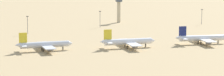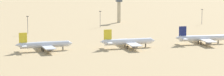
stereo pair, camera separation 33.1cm
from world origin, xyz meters
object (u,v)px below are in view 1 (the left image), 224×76
object	(u,v)px
light_pole_west	(27,23)
control_tower	(119,6)
parked_jet_yellow_1	(44,45)
light_pole_east	(100,18)
parked_jet_navy_3	(201,38)
parked_jet_yellow_2	(128,42)
light_pole_mid	(202,15)

from	to	relation	value
light_pole_west	control_tower	bearing A→B (deg)	35.69
parked_jet_yellow_1	light_pole_east	distance (m)	120.58
parked_jet_yellow_1	control_tower	distance (m)	160.48
parked_jet_navy_3	light_pole_west	xyz separation A→B (m)	(-108.77, 73.62, 4.08)
parked_jet_yellow_2	light_pole_east	distance (m)	107.34
light_pole_west	parked_jet_yellow_1	bearing A→B (deg)	-85.40
light_pole_east	parked_jet_yellow_1	bearing A→B (deg)	-117.28
parked_jet_yellow_1	light_pole_east	world-z (taller)	light_pole_east
parked_jet_yellow_2	light_pole_west	size ratio (longest dim) A/B	2.65
light_pole_mid	light_pole_east	bearing A→B (deg)	-179.38
parked_jet_navy_3	light_pole_mid	size ratio (longest dim) A/B	2.68
control_tower	light_pole_mid	world-z (taller)	control_tower
parked_jet_yellow_1	parked_jet_navy_3	distance (m)	102.59
parked_jet_yellow_2	parked_jet_navy_3	size ratio (longest dim) A/B	1.00
control_tower	light_pole_east	size ratio (longest dim) A/B	1.77
control_tower	light_pole_west	size ratio (longest dim) A/B	1.78
light_pole_west	light_pole_mid	bearing A→B (deg)	11.11
parked_jet_yellow_2	control_tower	world-z (taller)	control_tower
parked_jet_yellow_1	light_pole_west	size ratio (longest dim) A/B	2.57
parked_jet_yellow_1	light_pole_west	world-z (taller)	light_pole_west
parked_jet_yellow_2	light_pole_west	bearing A→B (deg)	123.40
parked_jet_navy_3	control_tower	distance (m)	137.36
light_pole_east	light_pole_mid	bearing A→B (deg)	0.62
parked_jet_navy_3	light_pole_east	xyz separation A→B (m)	(-47.27, 102.80, 4.12)
parked_jet_yellow_1	light_pole_east	size ratio (longest dim) A/B	2.56
light_pole_mid	control_tower	bearing A→B (deg)	155.48
control_tower	light_pole_west	distance (m)	105.28
light_pole_east	control_tower	bearing A→B (deg)	53.42
parked_jet_navy_3	light_pole_east	distance (m)	113.22
light_pole_east	parked_jet_yellow_2	bearing A→B (deg)	-91.90
parked_jet_yellow_2	light_pole_west	world-z (taller)	light_pole_west
parked_jet_navy_3	light_pole_east	world-z (taller)	light_pole_east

